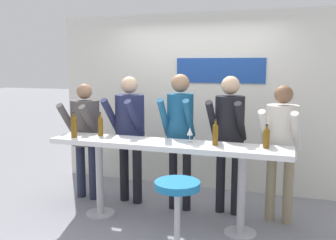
# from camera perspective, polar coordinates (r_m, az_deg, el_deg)

# --- Properties ---
(ground_plane) EXTENTS (40.00, 40.00, 0.00)m
(ground_plane) POSITION_cam_1_polar(r_m,az_deg,el_deg) (4.63, -0.29, -15.48)
(ground_plane) COLOR gray
(back_wall) EXTENTS (4.43, 0.12, 2.63)m
(back_wall) POSITION_cam_1_polar(r_m,az_deg,el_deg) (5.69, 4.54, 2.82)
(back_wall) COLOR silver
(back_wall) RESTS_ON ground_plane
(tasting_table) EXTENTS (2.83, 0.48, 0.99)m
(tasting_table) POSITION_cam_1_polar(r_m,az_deg,el_deg) (4.36, -0.30, -5.42)
(tasting_table) COLOR white
(tasting_table) RESTS_ON ground_plane
(bar_stool) EXTENTS (0.46, 0.46, 0.77)m
(bar_stool) POSITION_cam_1_polar(r_m,az_deg,el_deg) (3.71, 1.42, -13.08)
(bar_stool) COLOR #B2B2B7
(bar_stool) RESTS_ON ground_plane
(person_far_left) EXTENTS (0.51, 0.58, 1.62)m
(person_far_left) POSITION_cam_1_polar(r_m,az_deg,el_deg) (5.30, -12.51, -1.35)
(person_far_left) COLOR #23283D
(person_far_left) RESTS_ON ground_plane
(person_left) EXTENTS (0.53, 0.62, 1.72)m
(person_left) POSITION_cam_1_polar(r_m,az_deg,el_deg) (5.04, -5.89, -0.90)
(person_left) COLOR black
(person_left) RESTS_ON ground_plane
(person_center_left) EXTENTS (0.40, 0.53, 1.76)m
(person_center_left) POSITION_cam_1_polar(r_m,az_deg,el_deg) (4.74, 1.83, -0.95)
(person_center_left) COLOR black
(person_center_left) RESTS_ON ground_plane
(person_center) EXTENTS (0.47, 0.57, 1.74)m
(person_center) POSITION_cam_1_polar(r_m,az_deg,el_deg) (4.68, 9.31, -1.47)
(person_center) COLOR black
(person_center) RESTS_ON ground_plane
(person_center_right) EXTENTS (0.49, 0.58, 1.65)m
(person_center_right) POSITION_cam_1_polar(r_m,az_deg,el_deg) (4.57, 16.90, -2.81)
(person_center_right) COLOR gray
(person_center_right) RESTS_ON ground_plane
(wine_bottle_0) EXTENTS (0.06, 0.06, 0.29)m
(wine_bottle_0) POSITION_cam_1_polar(r_m,az_deg,el_deg) (4.18, 7.23, -2.04)
(wine_bottle_0) COLOR brown
(wine_bottle_0) RESTS_ON tasting_table
(wine_bottle_1) EXTENTS (0.06, 0.06, 0.30)m
(wine_bottle_1) POSITION_cam_1_polar(r_m,az_deg,el_deg) (4.76, -10.26, -0.78)
(wine_bottle_1) COLOR brown
(wine_bottle_1) RESTS_ON tasting_table
(wine_bottle_2) EXTENTS (0.07, 0.07, 0.26)m
(wine_bottle_2) POSITION_cam_1_polar(r_m,az_deg,el_deg) (4.15, 14.77, -2.53)
(wine_bottle_2) COLOR brown
(wine_bottle_2) RESTS_ON tasting_table
(wine_bottle_3) EXTENTS (0.07, 0.07, 0.32)m
(wine_bottle_3) POSITION_cam_1_polar(r_m,az_deg,el_deg) (4.73, -14.15, -0.85)
(wine_bottle_3) COLOR brown
(wine_bottle_3) RESTS_ON tasting_table
(wine_glass_0) EXTENTS (0.07, 0.07, 0.18)m
(wine_glass_0) POSITION_cam_1_polar(r_m,az_deg,el_deg) (4.30, 3.35, -1.79)
(wine_glass_0) COLOR silver
(wine_glass_0) RESTS_ON tasting_table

